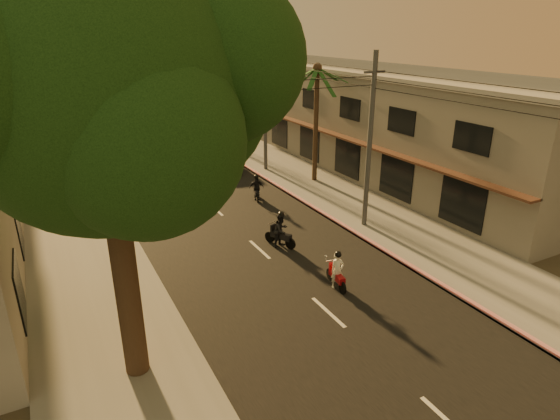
{
  "coord_description": "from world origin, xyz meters",
  "views": [
    {
      "loc": [
        -8.54,
        -10.37,
        9.94
      ],
      "look_at": [
        0.8,
        7.42,
        2.11
      ],
      "focal_mm": 30.0,
      "sensor_mm": 36.0,
      "label": 1
    }
  ],
  "objects_px": {
    "broadleaf_tree": "(116,91)",
    "parked_car": "(224,159)",
    "scooter_mid_a": "(281,230)",
    "scooter_far_a": "(186,172)",
    "scooter_red": "(337,271)",
    "scooter_mid_b": "(256,188)",
    "scooter_far_c": "(161,122)",
    "palm_tree": "(317,75)",
    "scooter_far_b": "(163,131)"
  },
  "relations": [
    {
      "from": "palm_tree",
      "to": "scooter_far_b",
      "type": "distance_m",
      "value": 19.93
    },
    {
      "from": "scooter_mid_a",
      "to": "scooter_far_a",
      "type": "relative_size",
      "value": 1.11
    },
    {
      "from": "scooter_mid_a",
      "to": "scooter_far_a",
      "type": "bearing_deg",
      "value": 70.3
    },
    {
      "from": "scooter_red",
      "to": "scooter_mid_a",
      "type": "bearing_deg",
      "value": 100.24
    },
    {
      "from": "scooter_red",
      "to": "scooter_far_c",
      "type": "bearing_deg",
      "value": 94.58
    },
    {
      "from": "palm_tree",
      "to": "scooter_red",
      "type": "xyz_separation_m",
      "value": [
        -6.69,
        -12.6,
        -6.43
      ]
    },
    {
      "from": "scooter_red",
      "to": "palm_tree",
      "type": "bearing_deg",
      "value": 69.72
    },
    {
      "from": "scooter_mid_b",
      "to": "scooter_far_c",
      "type": "relative_size",
      "value": 1.0
    },
    {
      "from": "scooter_mid_a",
      "to": "parked_car",
      "type": "height_order",
      "value": "scooter_mid_a"
    },
    {
      "from": "broadleaf_tree",
      "to": "scooter_far_b",
      "type": "distance_m",
      "value": 33.87
    },
    {
      "from": "broadleaf_tree",
      "to": "scooter_far_a",
      "type": "xyz_separation_m",
      "value": [
        6.71,
        17.87,
        -7.75
      ]
    },
    {
      "from": "scooter_red",
      "to": "scooter_mid_b",
      "type": "bearing_deg",
      "value": 89.66
    },
    {
      "from": "scooter_red",
      "to": "parked_car",
      "type": "xyz_separation_m",
      "value": [
        2.33,
        18.48,
        0.05
      ]
    },
    {
      "from": "broadleaf_tree",
      "to": "parked_car",
      "type": "height_order",
      "value": "broadleaf_tree"
    },
    {
      "from": "scooter_red",
      "to": "scooter_far_c",
      "type": "height_order",
      "value": "scooter_red"
    },
    {
      "from": "palm_tree",
      "to": "scooter_red",
      "type": "bearing_deg",
      "value": -117.96
    },
    {
      "from": "palm_tree",
      "to": "scooter_far_c",
      "type": "bearing_deg",
      "value": 101.6
    },
    {
      "from": "palm_tree",
      "to": "scooter_mid_a",
      "type": "xyz_separation_m",
      "value": [
        -6.89,
        -8.1,
        -6.32
      ]
    },
    {
      "from": "palm_tree",
      "to": "scooter_far_a",
      "type": "relative_size",
      "value": 5.05
    },
    {
      "from": "parked_car",
      "to": "scooter_far_a",
      "type": "bearing_deg",
      "value": -142.89
    },
    {
      "from": "scooter_far_b",
      "to": "parked_car",
      "type": "height_order",
      "value": "scooter_far_b"
    },
    {
      "from": "scooter_mid_b",
      "to": "scooter_far_a",
      "type": "relative_size",
      "value": 0.99
    },
    {
      "from": "scooter_far_b",
      "to": "scooter_far_c",
      "type": "bearing_deg",
      "value": 84.83
    },
    {
      "from": "scooter_far_a",
      "to": "scooter_far_c",
      "type": "relative_size",
      "value": 1.0
    },
    {
      "from": "scooter_red",
      "to": "parked_car",
      "type": "bearing_deg",
      "value": 90.5
    },
    {
      "from": "scooter_mid_b",
      "to": "scooter_far_a",
      "type": "bearing_deg",
      "value": 135.69
    },
    {
      "from": "broadleaf_tree",
      "to": "scooter_far_a",
      "type": "bearing_deg",
      "value": 69.42
    },
    {
      "from": "scooter_far_a",
      "to": "parked_car",
      "type": "relative_size",
      "value": 0.33
    },
    {
      "from": "scooter_mid_b",
      "to": "parked_car",
      "type": "distance_m",
      "value": 7.43
    },
    {
      "from": "parked_car",
      "to": "scooter_far_c",
      "type": "height_order",
      "value": "scooter_far_c"
    },
    {
      "from": "scooter_red",
      "to": "scooter_far_b",
      "type": "height_order",
      "value": "scooter_far_b"
    },
    {
      "from": "broadleaf_tree",
      "to": "parked_car",
      "type": "relative_size",
      "value": 2.48
    },
    {
      "from": "scooter_mid_a",
      "to": "broadleaf_tree",
      "type": "bearing_deg",
      "value": -167.79
    },
    {
      "from": "scooter_mid_a",
      "to": "scooter_far_c",
      "type": "distance_m",
      "value": 31.3
    },
    {
      "from": "scooter_mid_a",
      "to": "scooter_far_b",
      "type": "relative_size",
      "value": 1.02
    },
    {
      "from": "scooter_far_a",
      "to": "scooter_far_c",
      "type": "distance_m",
      "value": 19.37
    },
    {
      "from": "scooter_mid_b",
      "to": "scooter_far_c",
      "type": "distance_m",
      "value": 24.64
    },
    {
      "from": "scooter_mid_b",
      "to": "scooter_far_a",
      "type": "height_order",
      "value": "scooter_mid_b"
    },
    {
      "from": "scooter_far_b",
      "to": "scooter_far_a",
      "type": "bearing_deg",
      "value": -91.31
    },
    {
      "from": "scooter_far_a",
      "to": "scooter_mid_b",
      "type": "bearing_deg",
      "value": -52.73
    },
    {
      "from": "palm_tree",
      "to": "scooter_mid_a",
      "type": "bearing_deg",
      "value": -130.37
    },
    {
      "from": "scooter_mid_a",
      "to": "scooter_mid_b",
      "type": "bearing_deg",
      "value": 50.55
    },
    {
      "from": "scooter_far_c",
      "to": "scooter_mid_a",
      "type": "bearing_deg",
      "value": -115.65
    },
    {
      "from": "scooter_mid_a",
      "to": "parked_car",
      "type": "bearing_deg",
      "value": 55.26
    },
    {
      "from": "scooter_far_b",
      "to": "broadleaf_tree",
      "type": "bearing_deg",
      "value": -98.37
    },
    {
      "from": "scooter_mid_a",
      "to": "scooter_far_a",
      "type": "xyz_separation_m",
      "value": [
        -1.01,
        12.11,
        -0.1
      ]
    },
    {
      "from": "broadleaf_tree",
      "to": "scooter_mid_a",
      "type": "xyz_separation_m",
      "value": [
        7.72,
        5.76,
        -7.65
      ]
    },
    {
      "from": "broadleaf_tree",
      "to": "scooter_mid_a",
      "type": "height_order",
      "value": "broadleaf_tree"
    },
    {
      "from": "broadleaf_tree",
      "to": "scooter_far_b",
      "type": "xyz_separation_m",
      "value": [
        8.75,
        31.81,
        -7.68
      ]
    },
    {
      "from": "scooter_far_a",
      "to": "scooter_far_b",
      "type": "height_order",
      "value": "scooter_far_b"
    }
  ]
}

